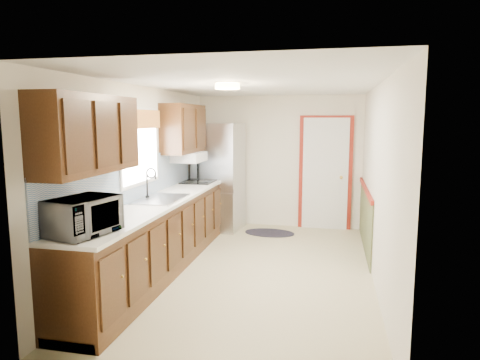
% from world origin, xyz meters
% --- Properties ---
extents(room_shell, '(3.20, 5.20, 2.52)m').
position_xyz_m(room_shell, '(0.00, 0.00, 1.20)').
color(room_shell, tan).
rests_on(room_shell, ground).
extents(kitchen_run, '(0.63, 4.00, 2.20)m').
position_xyz_m(kitchen_run, '(-1.24, -0.29, 0.81)').
color(kitchen_run, '#341C0B').
rests_on(kitchen_run, ground).
extents(back_wall_trim, '(1.12, 2.30, 2.08)m').
position_xyz_m(back_wall_trim, '(0.99, 2.21, 0.89)').
color(back_wall_trim, maroon).
rests_on(back_wall_trim, ground).
extents(ceiling_fixture, '(0.30, 0.30, 0.06)m').
position_xyz_m(ceiling_fixture, '(-0.30, -0.20, 2.36)').
color(ceiling_fixture, '#FFD88C').
rests_on(ceiling_fixture, room_shell).
extents(microwave, '(0.46, 0.66, 0.41)m').
position_xyz_m(microwave, '(-1.20, -1.95, 1.15)').
color(microwave, white).
rests_on(microwave, kitchen_run).
extents(refrigerator, '(0.85, 0.82, 1.90)m').
position_xyz_m(refrigerator, '(-1.02, 2.05, 0.95)').
color(refrigerator, '#B7B7BC').
rests_on(refrigerator, ground).
extents(rug, '(0.90, 0.61, 0.01)m').
position_xyz_m(rug, '(-0.07, 1.90, 0.01)').
color(rug, black).
rests_on(rug, ground).
extents(cooktop, '(0.50, 0.60, 0.02)m').
position_xyz_m(cooktop, '(-1.19, 1.40, 0.95)').
color(cooktop, black).
rests_on(cooktop, kitchen_run).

